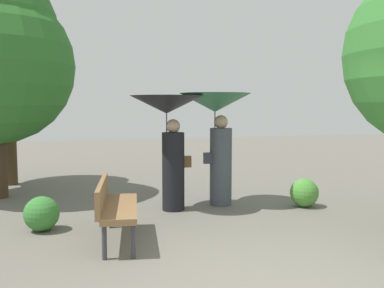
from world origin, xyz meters
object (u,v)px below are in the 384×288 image
(person_right, at_px, (217,122))
(park_bench, at_px, (114,204))
(tree_mid_left, at_px, (6,64))
(person_left, at_px, (169,125))

(person_right, height_order, park_bench, person_right)
(park_bench, bearing_deg, tree_mid_left, 29.79)
(park_bench, bearing_deg, person_left, -28.09)
(person_right, xyz_separation_m, park_bench, (-1.99, -1.70, -1.04))
(person_right, distance_m, tree_mid_left, 5.29)
(person_right, xyz_separation_m, tree_mid_left, (-4.05, 3.16, 1.24))
(person_right, bearing_deg, person_left, 95.52)
(person_left, height_order, tree_mid_left, tree_mid_left)
(person_left, height_order, person_right, person_right)
(person_left, xyz_separation_m, person_right, (0.93, 0.18, 0.05))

